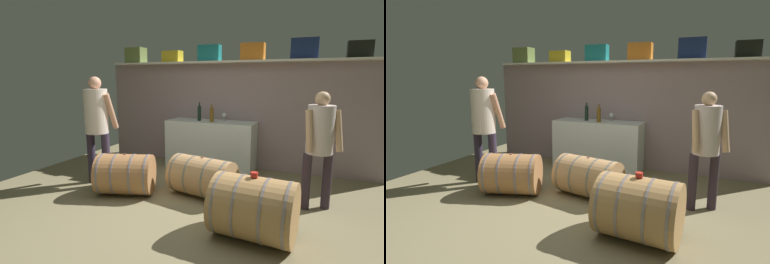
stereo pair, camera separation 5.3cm
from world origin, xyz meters
The scene contains 19 objects.
ground_plane centered at (0.00, 0.63, -0.01)m, with size 6.39×8.24×0.02m, color #807553.
back_wall_panel centered at (0.00, 2.52, 0.96)m, with size 5.19×0.10×1.93m, color gray.
high_shelf_board centered at (0.00, 2.37, 1.94)m, with size 4.78×0.40×0.03m, color silver.
toolcase_olive centered at (-2.00, 2.37, 2.11)m, with size 0.36×0.28×0.30m, color olive.
toolcase_yellow centered at (-1.17, 2.37, 2.07)m, with size 0.36×0.22×0.21m, color yellow.
toolcase_teal centered at (-0.41, 2.37, 2.11)m, with size 0.40×0.23×0.29m, color teal.
toolcase_orange centered at (0.38, 2.37, 2.10)m, with size 0.39×0.25×0.29m, color orange.
toolcase_navy centered at (1.21, 2.37, 2.13)m, with size 0.42×0.19×0.33m, color navy.
toolcase_black centered at (2.00, 2.37, 2.09)m, with size 0.34×0.21×0.25m, color black.
work_cabinet centered at (-0.30, 2.17, 0.45)m, with size 1.60×0.58×0.89m, color white.
wine_bottle_amber centered at (-0.25, 2.05, 1.04)m, with size 0.07×0.07×0.32m.
wine_bottle_dark centered at (-0.52, 2.15, 1.04)m, with size 0.07×0.07×0.33m.
wine_glass centered at (-0.11, 2.35, 0.99)m, with size 0.08×0.08×0.14m.
wine_barrel_near centered at (0.94, 0.01, 0.34)m, with size 0.88×0.73×0.68m.
wine_barrel_far centered at (-1.01, 0.52, 0.30)m, with size 0.92×0.79×0.60m.
wine_barrel_flank centered at (0.04, 0.87, 0.28)m, with size 0.98×0.71×0.57m.
tasting_cup centered at (0.93, 0.01, 0.70)m, with size 0.08×0.08×0.05m, color red.
winemaker_pouring centered at (1.52, 1.05, 0.92)m, with size 0.48×0.41×1.50m.
visitor_tasting centered at (-1.65, 0.72, 1.03)m, with size 0.51×0.44×1.68m.
Camera 1 is at (1.49, -2.89, 1.65)m, focal length 27.89 mm.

